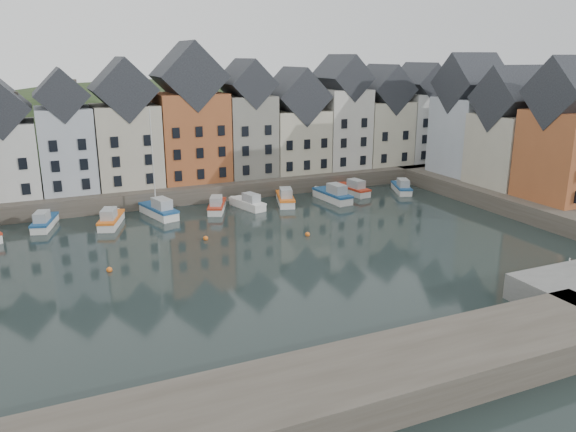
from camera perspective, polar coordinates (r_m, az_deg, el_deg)
ground at (r=51.45m, az=-1.60°, el=-4.43°), size 260.00×260.00×0.00m
far_quay at (r=78.66m, az=-9.99°, el=3.32°), size 90.00×16.00×2.00m
right_quay at (r=74.89m, az=24.59°, el=1.45°), size 14.00×54.00×2.00m
near_wall at (r=29.46m, az=-3.36°, el=-19.21°), size 50.00×6.00×2.00m
hillside at (r=108.39m, az=-12.91°, el=-3.76°), size 153.60×70.40×64.00m
far_terrace at (r=76.26m, az=-7.53°, el=9.04°), size 72.37×8.16×17.78m
right_terrace at (r=76.17m, az=21.94°, el=8.05°), size 8.30×24.25×16.36m
mooring_buoys at (r=54.91m, az=-7.60°, el=-3.06°), size 20.50×5.50×0.50m
boat_b at (r=65.96m, az=-23.53°, el=-0.58°), size 3.15×5.88×2.16m
boat_c at (r=64.26m, az=-17.56°, el=-0.36°), size 3.68×6.20×2.28m
boat_d at (r=66.40m, az=-12.94°, el=0.63°), size 3.62×6.84×12.51m
boat_e at (r=67.60m, az=-7.23°, el=1.03°), size 3.78×5.79×2.13m
boat_f at (r=68.44m, az=-4.07°, el=1.31°), size 3.18×5.83×2.14m
boat_g at (r=70.33m, az=-0.27°, el=1.81°), size 3.68×6.40×2.35m
boat_h at (r=71.94m, az=4.61°, el=2.13°), size 2.62×6.81×2.56m
boat_i at (r=75.78m, az=6.58°, el=2.73°), size 2.69×6.19×2.30m
boat_j at (r=77.86m, az=11.48°, el=2.84°), size 3.65×5.82×2.14m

